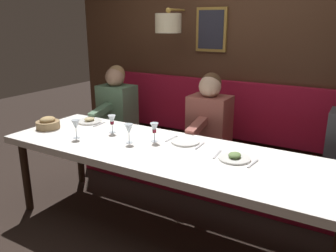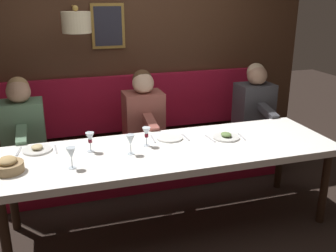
# 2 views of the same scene
# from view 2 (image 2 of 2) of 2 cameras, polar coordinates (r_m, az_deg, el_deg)

# --- Properties ---
(ground_plane) EXTENTS (12.00, 12.00, 0.00)m
(ground_plane) POSITION_cam_2_polar(r_m,az_deg,el_deg) (3.58, 0.40, -14.30)
(ground_plane) COLOR black
(dining_table) EXTENTS (0.90, 2.82, 0.74)m
(dining_table) POSITION_cam_2_polar(r_m,az_deg,el_deg) (3.26, 0.43, -4.25)
(dining_table) COLOR white
(dining_table) RESTS_ON ground_plane
(banquette_bench) EXTENTS (0.52, 3.02, 0.45)m
(banquette_bench) POSITION_cam_2_polar(r_m,az_deg,el_deg) (4.23, -3.30, -5.39)
(banquette_bench) COLOR maroon
(banquette_bench) RESTS_ON ground_plane
(back_wall_panel) EXTENTS (0.59, 4.22, 2.90)m
(back_wall_panel) POSITION_cam_2_polar(r_m,az_deg,el_deg) (4.45, -5.53, 11.08)
(back_wall_panel) COLOR #422819
(back_wall_panel) RESTS_ON ground_plane
(diner_nearest) EXTENTS (0.60, 0.40, 0.79)m
(diner_nearest) POSITION_cam_2_polar(r_m,az_deg,el_deg) (4.48, 12.63, 3.61)
(diner_nearest) COLOR #3D3D42
(diner_nearest) RESTS_ON banquette_bench
(diner_near) EXTENTS (0.60, 0.40, 0.79)m
(diner_near) POSITION_cam_2_polar(r_m,az_deg,el_deg) (4.01, -3.64, 2.25)
(diner_near) COLOR #934C42
(diner_near) RESTS_ON banquette_bench
(diner_middle) EXTENTS (0.60, 0.40, 0.79)m
(diner_middle) POSITION_cam_2_polar(r_m,az_deg,el_deg) (3.92, -20.65, 0.63)
(diner_middle) COLOR #567A5B
(diner_middle) RESTS_ON banquette_bench
(place_setting_0) EXTENTS (0.24, 0.32, 0.05)m
(place_setting_0) POSITION_cam_2_polar(r_m,az_deg,el_deg) (3.36, -18.68, -3.23)
(place_setting_0) COLOR silver
(place_setting_0) RESTS_ON dining_table
(place_setting_1) EXTENTS (0.24, 0.31, 0.01)m
(place_setting_1) POSITION_cam_2_polar(r_m,az_deg,el_deg) (3.45, 0.22, -1.72)
(place_setting_1) COLOR white
(place_setting_1) RESTS_ON dining_table
(place_setting_2) EXTENTS (0.24, 0.32, 0.05)m
(place_setting_2) POSITION_cam_2_polar(r_m,az_deg,el_deg) (3.49, 8.54, -1.54)
(place_setting_2) COLOR silver
(place_setting_2) RESTS_ON dining_table
(wine_glass_0) EXTENTS (0.07, 0.07, 0.16)m
(wine_glass_0) POSITION_cam_2_polar(r_m,az_deg,el_deg) (3.19, -11.41, -1.78)
(wine_glass_0) COLOR silver
(wine_glass_0) RESTS_ON dining_table
(wine_glass_1) EXTENTS (0.07, 0.07, 0.16)m
(wine_glass_1) POSITION_cam_2_polar(r_m,az_deg,el_deg) (3.25, -3.19, -1.03)
(wine_glass_1) COLOR silver
(wine_glass_1) RESTS_ON dining_table
(wine_glass_2) EXTENTS (0.07, 0.07, 0.16)m
(wine_glass_2) POSITION_cam_2_polar(r_m,az_deg,el_deg) (3.09, -5.54, -2.12)
(wine_glass_2) COLOR silver
(wine_glass_2) RESTS_ON dining_table
(wine_glass_3) EXTENTS (0.07, 0.07, 0.16)m
(wine_glass_3) POSITION_cam_2_polar(r_m,az_deg,el_deg) (2.92, -14.06, -3.95)
(wine_glass_3) COLOR silver
(wine_glass_3) RESTS_ON dining_table
(bread_bowl) EXTENTS (0.22, 0.22, 0.12)m
(bread_bowl) POSITION_cam_2_polar(r_m,az_deg,el_deg) (3.03, -22.47, -5.42)
(bread_bowl) COLOR #9E7F56
(bread_bowl) RESTS_ON dining_table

